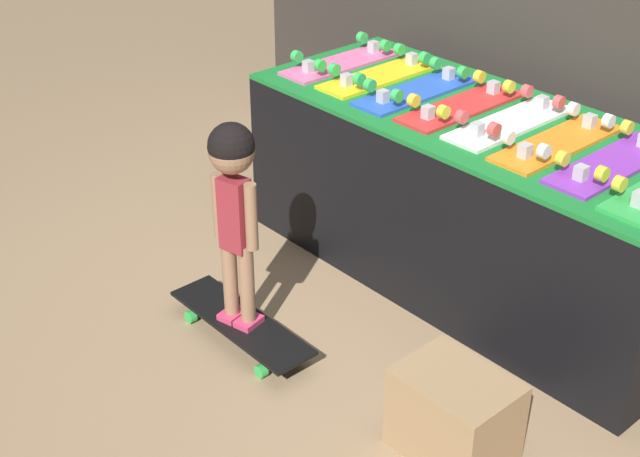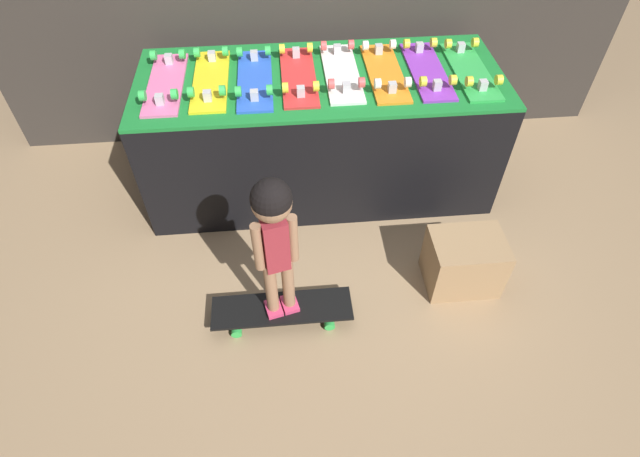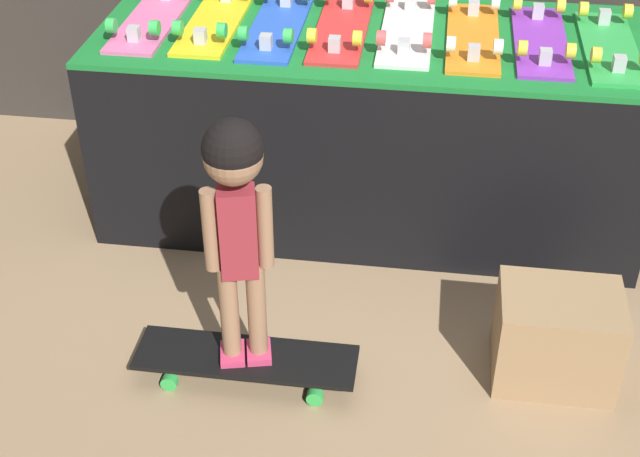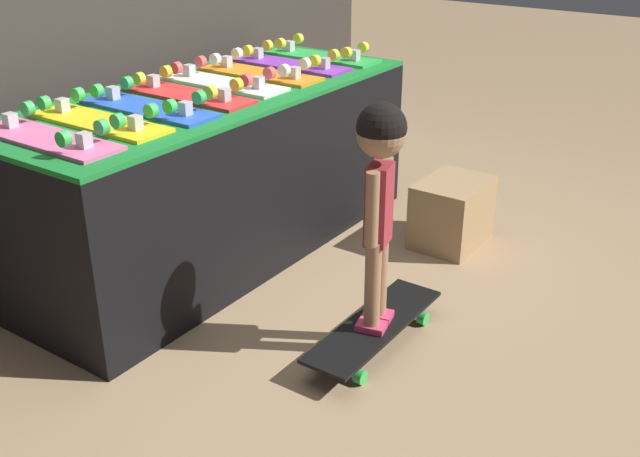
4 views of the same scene
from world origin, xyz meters
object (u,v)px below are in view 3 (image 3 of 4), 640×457
skateboard_white_on_rack (407,29)px  skateboard_red_on_rack (341,27)px  storage_box (556,337)px  skateboard_on_floor (246,360)px  skateboard_pink_on_rack (151,17)px  skateboard_green_on_rack (610,45)px  skateboard_orange_on_rack (473,35)px  child (236,201)px  skateboard_blue_on_rack (277,25)px  skateboard_yellow_on_rack (214,20)px  skateboard_purple_on_rack (541,38)px

skateboard_white_on_rack → skateboard_red_on_rack: bearing=-176.5°
storage_box → skateboard_on_floor: bearing=-171.0°
storage_box → skateboard_pink_on_rack: bearing=149.7°
skateboard_white_on_rack → skateboard_green_on_rack: same height
skateboard_red_on_rack → skateboard_white_on_rack: same height
skateboard_orange_on_rack → skateboard_on_floor: size_ratio=0.88×
skateboard_orange_on_rack → child: size_ratio=0.74×
skateboard_white_on_rack → child: size_ratio=0.74×
skateboard_blue_on_rack → skateboard_orange_on_rack: bearing=0.7°
skateboard_pink_on_rack → skateboard_blue_on_rack: 0.47m
skateboard_pink_on_rack → storage_box: bearing=-30.3°
skateboard_pink_on_rack → skateboard_white_on_rack: size_ratio=1.00×
skateboard_pink_on_rack → skateboard_blue_on_rack: same height
skateboard_yellow_on_rack → skateboard_red_on_rack: 0.47m
skateboard_red_on_rack → child: size_ratio=0.74×
skateboard_white_on_rack → child: (-0.40, -1.04, -0.09)m
skateboard_pink_on_rack → skateboard_orange_on_rack: (1.17, 0.00, 0.00)m
skateboard_red_on_rack → storage_box: bearing=-48.2°
skateboard_red_on_rack → skateboard_orange_on_rack: 0.47m
skateboard_pink_on_rack → child: (0.54, -1.02, -0.09)m
skateboard_yellow_on_rack → skateboard_on_floor: skateboard_yellow_on_rack is taller
skateboard_green_on_rack → storage_box: skateboard_green_on_rack is taller
skateboard_pink_on_rack → storage_box: 1.83m
skateboard_red_on_rack → skateboard_white_on_rack: (0.23, 0.01, 0.00)m
child → skateboard_pink_on_rack: bearing=104.4°
skateboard_yellow_on_rack → storage_box: skateboard_yellow_on_rack is taller
skateboard_white_on_rack → skateboard_on_floor: (-0.40, -1.04, -0.69)m
skateboard_white_on_rack → storage_box: skateboard_white_on_rack is taller
skateboard_green_on_rack → skateboard_white_on_rack: bearing=176.7°
skateboard_purple_on_rack → storage_box: size_ratio=1.64×
skateboard_orange_on_rack → skateboard_green_on_rack: (0.47, -0.02, 0.00)m
storage_box → skateboard_blue_on_rack: bearing=139.7°
skateboard_red_on_rack → skateboard_on_floor: size_ratio=0.88×
skateboard_pink_on_rack → skateboard_yellow_on_rack: bearing=2.7°
skateboard_blue_on_rack → skateboard_green_on_rack: (1.17, -0.01, 0.00)m
skateboard_white_on_rack → skateboard_on_floor: skateboard_white_on_rack is taller
skateboard_green_on_rack → skateboard_on_floor: skateboard_green_on_rack is taller
skateboard_pink_on_rack → skateboard_blue_on_rack: (0.47, -0.01, 0.00)m
skateboard_pink_on_rack → storage_box: skateboard_pink_on_rack is taller
skateboard_pink_on_rack → skateboard_purple_on_rack: bearing=0.1°
skateboard_blue_on_rack → skateboard_green_on_rack: 1.17m
skateboard_white_on_rack → skateboard_green_on_rack: size_ratio=1.00×
skateboard_yellow_on_rack → child: 1.08m
skateboard_pink_on_rack → skateboard_purple_on_rack: same height
skateboard_green_on_rack → skateboard_on_floor: size_ratio=0.88×
skateboard_on_floor → skateboard_yellow_on_rack: bearing=106.3°
skateboard_blue_on_rack → skateboard_purple_on_rack: bearing=0.5°
skateboard_pink_on_rack → skateboard_on_floor: skateboard_pink_on_rack is taller
skateboard_purple_on_rack → skateboard_on_floor: bearing=-130.4°
skateboard_red_on_rack → skateboard_purple_on_rack: 0.70m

